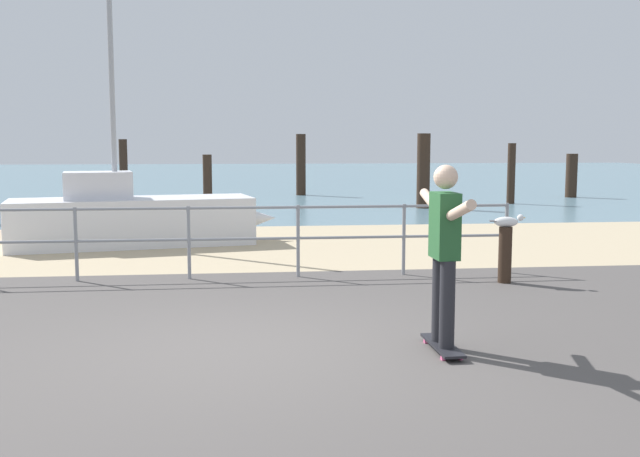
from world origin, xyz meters
TOP-DOWN VIEW (x-y plane):
  - ground_plane at (0.00, -1.00)m, footprint 24.00×10.00m
  - beach_strip at (0.00, 7.00)m, footprint 24.00×6.00m
  - sea_surface at (0.00, 35.00)m, footprint 72.00×50.00m
  - railing_fence at (-1.56, 3.60)m, footprint 10.81×0.05m
  - sailboat at (-1.91, 7.24)m, footprint 5.07×2.23m
  - skateboard at (1.76, -0.30)m, footprint 0.21×0.80m
  - skateboarder at (1.76, -0.30)m, footprint 0.22×1.45m
  - bollard_short at (3.52, 2.84)m, footprint 0.18×0.18m
  - seagull at (3.54, 2.84)m, footprint 0.48×0.21m
  - groyne_post_1 at (-4.04, 19.31)m, footprint 0.28×0.28m
  - groyne_post_2 at (-0.93, 13.51)m, footprint 0.25×0.25m
  - groyne_post_3 at (2.18, 19.93)m, footprint 0.35×0.35m
  - groyne_post_4 at (5.29, 14.26)m, footprint 0.38×0.38m
  - groyne_post_5 at (8.40, 15.43)m, footprint 0.25×0.25m
  - groyne_post_6 at (11.51, 17.83)m, footprint 0.39×0.39m

SIDE VIEW (x-z plane):
  - ground_plane at x=0.00m, z-range -0.02..0.02m
  - beach_strip at x=0.00m, z-range -0.02..0.02m
  - sea_surface at x=0.00m, z-range -0.02..0.02m
  - skateboard at x=1.76m, z-range 0.03..0.11m
  - bollard_short at x=3.52m, z-range 0.00..0.79m
  - sailboat at x=-1.91m, z-range -1.73..2.77m
  - railing_fence at x=-1.56m, z-range 0.17..1.22m
  - groyne_post_6 at x=11.51m, z-range 0.00..1.54m
  - groyne_post_2 at x=-0.93m, z-range 0.00..1.61m
  - seagull at x=3.54m, z-range 0.78..0.95m
  - groyne_post_5 at x=8.40m, z-range 0.00..1.91m
  - skateboarder at x=1.76m, z-range 0.19..1.84m
  - groyne_post_1 at x=-4.04m, z-range 0.00..2.04m
  - groyne_post_4 at x=5.29m, z-range 0.00..2.19m
  - groyne_post_3 at x=2.18m, z-range 0.00..2.24m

